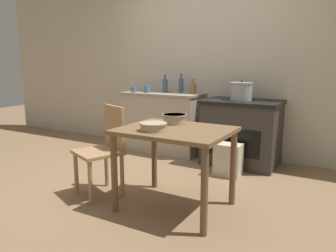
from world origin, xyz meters
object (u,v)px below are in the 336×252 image
object	(u,v)px
stove	(242,132)
chair	(104,147)
work_table	(175,141)
mixing_bowl_small	(174,118)
bottle_far_left	(181,85)
cup_center_left	(134,90)
bottle_mid_left	(193,88)
stock_pot	(241,91)
bottle_left	(165,85)
mixing_bowl_large	(153,126)
flour_sack	(228,160)
cup_center	(147,89)

from	to	relation	value
stove	chair	xyz separation A→B (m)	(-0.87, -1.62, 0.06)
work_table	mixing_bowl_small	size ratio (longest dim) A/B	4.11
mixing_bowl_small	bottle_far_left	distance (m)	1.72
bottle_far_left	cup_center_left	distance (m)	0.69
bottle_far_left	bottle_mid_left	size ratio (longest dim) A/B	1.40
stove	stock_pot	distance (m)	0.52
bottle_left	bottle_mid_left	xyz separation A→B (m)	(0.41, 0.07, -0.02)
stove	mixing_bowl_small	size ratio (longest dim) A/B	4.13
stove	mixing_bowl_large	distance (m)	1.78
chair	stock_pot	size ratio (longest dim) A/B	3.10
bottle_mid_left	stock_pot	bearing A→B (deg)	-13.03
mixing_bowl_large	chair	bearing A→B (deg)	170.05
work_table	bottle_mid_left	distance (m)	1.88
flour_sack	bottle_mid_left	xyz separation A→B (m)	(-0.78, 0.67, 0.75)
stock_pot	cup_center_left	world-z (taller)	stock_pot
mixing_bowl_large	bottle_left	bearing A→B (deg)	117.52
chair	bottle_mid_left	xyz separation A→B (m)	(0.10, 1.78, 0.47)
stove	work_table	distance (m)	1.58
bottle_mid_left	mixing_bowl_small	bearing A→B (deg)	-70.63
stove	bottle_far_left	xyz separation A→B (m)	(-0.97, 0.18, 0.55)
work_table	bottle_mid_left	size ratio (longest dim) A/B	4.75
mixing_bowl_small	stock_pot	bearing A→B (deg)	81.15
chair	cup_center	size ratio (longest dim) A/B	8.89
mixing_bowl_small	cup_center_left	distance (m)	1.84
stock_pot	bottle_far_left	bearing A→B (deg)	168.44
stove	bottle_mid_left	world-z (taller)	bottle_mid_left
bottle_mid_left	cup_center_left	size ratio (longest dim) A/B	2.43
chair	bottle_far_left	world-z (taller)	bottle_far_left
work_table	flour_sack	bearing A→B (deg)	83.53
work_table	chair	size ratio (longest dim) A/B	1.08
bottle_left	work_table	bearing A→B (deg)	-57.19
chair	cup_center_left	size ratio (longest dim) A/B	10.73
work_table	bottle_far_left	world-z (taller)	bottle_far_left
stock_pot	cup_center	bearing A→B (deg)	-177.33
stove	work_table	xyz separation A→B (m)	(-0.11, -1.57, 0.20)
stove	flour_sack	distance (m)	0.56
cup_center_left	bottle_left	bearing A→B (deg)	28.24
stove	mixing_bowl_large	bearing A→B (deg)	-97.66
cup_center	bottle_far_left	bearing A→B (deg)	31.95
bottle_left	chair	bearing A→B (deg)	-79.65
chair	bottle_mid_left	bearing A→B (deg)	109.41
mixing_bowl_large	bottle_mid_left	size ratio (longest dim) A/B	1.18
flour_sack	cup_center	xyz separation A→B (m)	(-1.39, 0.43, 0.72)
work_table	cup_center	world-z (taller)	cup_center
mixing_bowl_small	stove	bearing A→B (deg)	80.22
flour_sack	stock_pot	xyz separation A→B (m)	(-0.03, 0.50, 0.75)
work_table	mixing_bowl_large	distance (m)	0.25
chair	stock_pot	world-z (taller)	stock_pot
chair	cup_center_left	world-z (taller)	cup_center_left
bottle_far_left	bottle_mid_left	bearing A→B (deg)	-5.94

